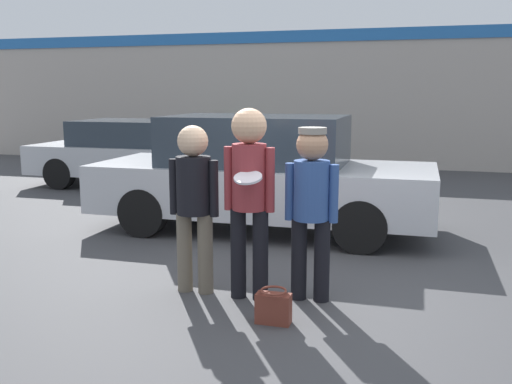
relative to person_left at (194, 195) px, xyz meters
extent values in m
plane|color=#3F3F42|center=(0.91, 0.36, -0.98)|extent=(56.00, 56.00, 0.00)
cube|color=#B2A89E|center=(0.91, 10.05, 0.79)|extent=(24.00, 0.18, 3.53)
cube|color=#2666B2|center=(0.91, 9.94, 2.41)|extent=(24.00, 0.04, 0.30)
cylinder|color=#665B4C|center=(-0.11, 0.00, -0.58)|extent=(0.15, 0.15, 0.79)
cylinder|color=#665B4C|center=(0.11, 0.00, -0.58)|extent=(0.15, 0.15, 0.79)
cylinder|color=black|center=(0.00, 0.00, 0.10)|extent=(0.34, 0.34, 0.56)
cylinder|color=black|center=(-0.21, 0.00, 0.08)|extent=(0.09, 0.09, 0.55)
cylinder|color=black|center=(0.21, 0.00, 0.08)|extent=(0.09, 0.09, 0.55)
sphere|color=#DBB28E|center=(0.00, 0.00, 0.53)|extent=(0.30, 0.30, 0.30)
cylinder|color=black|center=(0.46, -0.02, -0.54)|extent=(0.15, 0.15, 0.87)
cylinder|color=black|center=(0.68, -0.02, -0.54)|extent=(0.15, 0.15, 0.87)
cylinder|color=maroon|center=(0.57, -0.02, 0.21)|extent=(0.32, 0.32, 0.62)
cylinder|color=maroon|center=(0.37, -0.02, 0.19)|extent=(0.09, 0.09, 0.60)
cylinder|color=maroon|center=(0.77, -0.02, 0.19)|extent=(0.09, 0.09, 0.60)
sphere|color=tan|center=(0.57, -0.02, 0.68)|extent=(0.33, 0.33, 0.33)
cylinder|color=silver|center=(0.63, -0.26, 0.24)|extent=(0.26, 0.25, 0.10)
cylinder|color=black|center=(1.03, 0.09, -0.58)|extent=(0.15, 0.15, 0.79)
cylinder|color=black|center=(1.25, 0.09, -0.58)|extent=(0.15, 0.15, 0.79)
cylinder|color=#2D4C8C|center=(1.14, 0.09, 0.09)|extent=(0.33, 0.33, 0.56)
cylinder|color=#2D4C8C|center=(0.93, 0.09, 0.07)|extent=(0.09, 0.09, 0.54)
cylinder|color=#2D4C8C|center=(1.34, 0.09, 0.07)|extent=(0.09, 0.09, 0.54)
sphere|color=tan|center=(1.14, 0.09, 0.51)|extent=(0.29, 0.29, 0.29)
cylinder|color=gray|center=(1.14, 0.09, 0.64)|extent=(0.26, 0.26, 0.06)
cube|color=#B7BABF|center=(-0.04, 2.67, -0.36)|extent=(4.75, 1.85, 0.67)
cube|color=#28333D|center=(-0.14, 2.67, 0.32)|extent=(2.47, 1.59, 0.68)
cylinder|color=black|center=(1.43, 3.50, -0.64)|extent=(0.67, 0.22, 0.67)
cylinder|color=black|center=(1.43, 1.85, -0.64)|extent=(0.67, 0.22, 0.67)
cylinder|color=black|center=(-1.51, 3.50, -0.64)|extent=(0.67, 0.22, 0.67)
cylinder|color=black|center=(-1.51, 1.85, -0.64)|extent=(0.67, 0.22, 0.67)
cube|color=#B7BABF|center=(-3.59, 5.72, -0.41)|extent=(4.36, 1.88, 0.60)
cube|color=#28333D|center=(-3.68, 5.72, 0.15)|extent=(2.27, 1.62, 0.51)
cylinder|color=black|center=(-2.24, 6.56, -0.66)|extent=(0.64, 0.22, 0.64)
cylinder|color=black|center=(-2.24, 4.87, -0.66)|extent=(0.64, 0.22, 0.64)
cylinder|color=black|center=(-4.94, 6.56, -0.66)|extent=(0.64, 0.22, 0.64)
cylinder|color=black|center=(-4.94, 4.87, -0.66)|extent=(0.64, 0.22, 0.64)
sphere|color=#285B2D|center=(-2.70, 9.32, -0.44)|extent=(1.08, 1.08, 1.08)
cube|color=brown|center=(0.94, -0.55, -0.84)|extent=(0.30, 0.14, 0.26)
torus|color=brown|center=(0.94, -0.55, -0.68)|extent=(0.23, 0.23, 0.02)
camera|label=1|loc=(2.08, -5.05, 0.99)|focal=40.00mm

